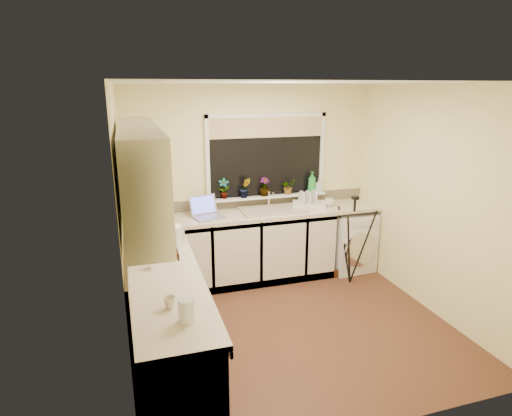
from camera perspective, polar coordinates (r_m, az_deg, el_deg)
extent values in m
plane|color=#563222|center=(4.67, 4.82, -15.28)|extent=(3.20, 3.20, 0.00)
plane|color=white|center=(4.00, 5.66, 16.33)|extent=(3.20, 3.20, 0.00)
plane|color=#FAEFA7|center=(5.55, -0.63, 3.50)|extent=(3.20, 0.00, 3.20)
plane|color=#FAEFA7|center=(2.93, 16.41, -8.73)|extent=(3.20, 0.00, 3.20)
plane|color=#FAEFA7|center=(3.88, -17.25, -2.67)|extent=(0.00, 3.00, 3.00)
plane|color=#FAEFA7|center=(4.99, 22.50, 0.86)|extent=(0.00, 3.00, 3.00)
cube|color=silver|center=(5.42, -3.01, -5.62)|extent=(2.55, 0.60, 0.86)
cube|color=silver|center=(3.94, -11.75, -14.70)|extent=(0.54, 2.40, 0.86)
cube|color=beige|center=(5.36, 0.29, -0.77)|extent=(3.20, 0.60, 0.04)
cube|color=beige|center=(3.73, -12.14, -8.74)|extent=(0.60, 2.40, 0.04)
cube|color=silver|center=(3.31, -15.24, 4.64)|extent=(0.28, 1.90, 0.70)
cube|color=beige|center=(3.63, -16.90, -5.60)|extent=(0.02, 2.40, 0.45)
cube|color=beige|center=(5.60, -0.58, 0.92)|extent=(3.20, 0.02, 0.14)
cube|color=black|center=(5.53, 1.41, 6.88)|extent=(1.50, 0.02, 1.00)
cube|color=tan|center=(5.46, 1.52, 10.73)|extent=(1.50, 0.02, 0.25)
cube|color=white|center=(5.58, 1.55, 1.57)|extent=(1.60, 0.14, 0.03)
cube|color=tan|center=(5.41, 2.32, -0.26)|extent=(0.82, 0.46, 0.03)
cylinder|color=silver|center=(5.54, 1.71, 1.30)|extent=(0.03, 0.03, 0.24)
cube|color=white|center=(5.96, 12.35, -4.25)|extent=(0.60, 0.58, 0.80)
cube|color=gray|center=(5.13, -6.29, -1.27)|extent=(0.39, 0.33, 0.02)
cube|color=#5459E4|center=(5.24, -7.10, 0.46)|extent=(0.35, 0.17, 0.23)
cylinder|color=silver|center=(4.19, -11.06, -3.96)|extent=(0.17, 0.17, 0.23)
cube|color=silver|center=(5.60, 7.09, 0.40)|extent=(0.51, 0.45, 0.06)
cylinder|color=silver|center=(2.95, -9.28, -13.36)|extent=(0.11, 0.11, 0.16)
cylinder|color=white|center=(3.82, -13.72, -7.16)|extent=(0.07, 0.07, 0.10)
imported|color=white|center=(4.57, -13.53, -2.03)|extent=(0.38, 0.54, 0.29)
imported|color=#999999|center=(5.39, -4.32, 2.61)|extent=(0.16, 0.12, 0.26)
imported|color=#999999|center=(5.42, -1.48, 2.71)|extent=(0.15, 0.12, 0.26)
imported|color=#999999|center=(5.53, 1.12, 2.87)|extent=(0.15, 0.15, 0.24)
imported|color=#999999|center=(5.65, 4.32, 2.90)|extent=(0.23, 0.21, 0.20)
imported|color=green|center=(5.74, 7.50, 3.45)|extent=(0.11, 0.11, 0.29)
imported|color=#999999|center=(5.81, 8.37, 3.03)|extent=(0.10, 0.10, 0.18)
imported|color=silver|center=(5.70, 9.74, 0.77)|extent=(0.16, 0.16, 0.10)
imported|color=beige|center=(3.15, -11.51, -12.30)|extent=(0.12, 0.12, 0.08)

